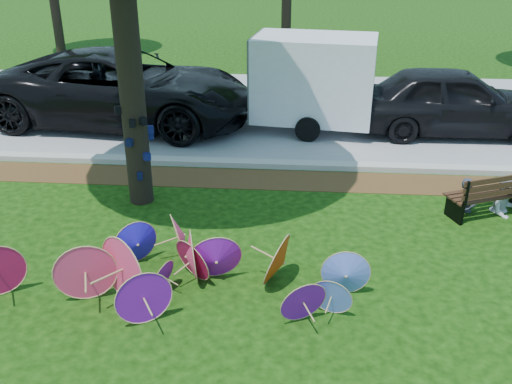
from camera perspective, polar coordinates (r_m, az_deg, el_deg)
ground at (r=7.79m, az=-4.92°, el=-12.22°), size 90.00×90.00×0.00m
mulch_strip at (r=11.65m, az=-1.51°, el=1.34°), size 90.00×1.00×0.01m
curb at (r=12.27m, az=-1.18°, el=2.89°), size 90.00×0.30×0.12m
street at (r=16.18m, az=0.24°, el=8.30°), size 90.00×8.00×0.01m
parasol_pile at (r=8.11m, az=-8.23°, el=-7.33°), size 5.56×2.23×0.97m
black_van at (r=15.12m, az=-13.15°, el=10.07°), size 7.00×3.81×1.86m
dark_pickup at (r=14.81m, az=19.17°, el=8.60°), size 4.88×2.04×1.65m
cargo_trailer at (r=14.27m, az=5.84°, el=11.26°), size 3.10×2.19×2.61m
park_bench at (r=10.92m, az=22.23°, el=-0.03°), size 1.68×1.15×0.82m
person_left at (r=10.78m, az=20.55°, el=1.07°), size 0.49×0.38×1.21m
person_right at (r=10.98m, az=24.10°, el=1.20°), size 0.78×0.70×1.32m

